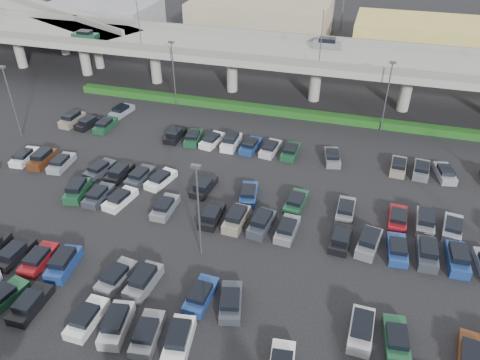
{
  "coord_description": "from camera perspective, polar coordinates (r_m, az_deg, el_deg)",
  "views": [
    {
      "loc": [
        13.22,
        -39.97,
        31.55
      ],
      "look_at": [
        0.84,
        2.82,
        2.0
      ],
      "focal_mm": 35.0,
      "sensor_mm": 36.0,
      "label": 1
    }
  ],
  "objects": [
    {
      "name": "overpass",
      "position": [
        77.22,
        5.45,
        14.85
      ],
      "size": [
        150.0,
        13.0,
        15.8
      ],
      "color": "gray",
      "rests_on": "ground"
    },
    {
      "name": "light_poles",
      "position": [
        51.99,
        -5.54,
        4.26
      ],
      "size": [
        66.9,
        48.38,
        10.3
      ],
      "color": "#515157",
      "rests_on": "ground"
    },
    {
      "name": "hedge",
      "position": [
        73.19,
        4.24,
        8.41
      ],
      "size": [
        66.0,
        1.6,
        1.1
      ],
      "primitive_type": "cube",
      "color": "#123F14",
      "rests_on": "ground"
    },
    {
      "name": "parked_cars",
      "position": [
        49.21,
        -3.07,
        -5.46
      ],
      "size": [
        63.11,
        41.64,
        1.67
      ],
      "color": "black",
      "rests_on": "ground"
    },
    {
      "name": "distant_buildings",
      "position": [
        105.51,
        15.8,
        17.09
      ],
      "size": [
        138.0,
        24.0,
        9.0
      ],
      "color": "gray",
      "rests_on": "ground"
    },
    {
      "name": "ground",
      "position": [
        52.61,
        -1.74,
        -3.31
      ],
      "size": [
        280.0,
        280.0,
        0.0
      ],
      "primitive_type": "plane",
      "color": "black"
    },
    {
      "name": "on_ramp",
      "position": [
        108.48,
        -22.62,
        18.01
      ],
      "size": [
        50.93,
        30.13,
        8.8
      ],
      "color": "gray",
      "rests_on": "ground"
    }
  ]
}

